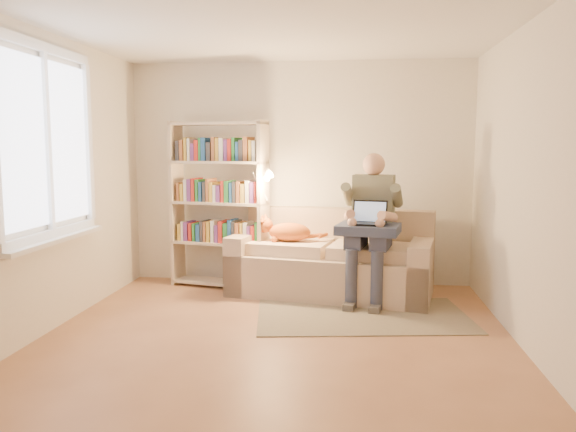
# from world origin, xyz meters

# --- Properties ---
(floor) EXTENTS (4.50, 4.50, 0.00)m
(floor) POSITION_xyz_m (0.00, 0.00, 0.00)
(floor) COLOR #996545
(floor) RESTS_ON ground
(ceiling) EXTENTS (4.00, 4.50, 0.02)m
(ceiling) POSITION_xyz_m (0.00, 0.00, 2.60)
(ceiling) COLOR white
(ceiling) RESTS_ON wall_back
(wall_left) EXTENTS (0.02, 4.50, 2.60)m
(wall_left) POSITION_xyz_m (-2.00, 0.00, 1.30)
(wall_left) COLOR silver
(wall_left) RESTS_ON floor
(wall_right) EXTENTS (0.02, 4.50, 2.60)m
(wall_right) POSITION_xyz_m (2.00, 0.00, 1.30)
(wall_right) COLOR silver
(wall_right) RESTS_ON floor
(wall_back) EXTENTS (4.00, 0.02, 2.60)m
(wall_back) POSITION_xyz_m (0.00, 2.25, 1.30)
(wall_back) COLOR silver
(wall_back) RESTS_ON floor
(wall_front) EXTENTS (4.00, 0.02, 2.60)m
(wall_front) POSITION_xyz_m (0.00, -2.25, 1.30)
(wall_front) COLOR silver
(wall_front) RESTS_ON floor
(window) EXTENTS (0.12, 1.52, 1.69)m
(window) POSITION_xyz_m (-1.95, 0.20, 1.38)
(window) COLOR white
(window) RESTS_ON wall_left
(sofa) EXTENTS (2.29, 1.36, 0.91)m
(sofa) POSITION_xyz_m (0.41, 1.75, 0.33)
(sofa) COLOR tan
(sofa) RESTS_ON floor
(person) EXTENTS (0.54, 0.74, 1.55)m
(person) POSITION_xyz_m (0.82, 1.50, 0.87)
(person) COLOR #686B56
(person) RESTS_ON sofa
(cat) EXTENTS (0.71, 0.33, 0.26)m
(cat) POSITION_xyz_m (-0.13, 1.71, 0.69)
(cat) COLOR orange
(cat) RESTS_ON sofa
(blanket) EXTENTS (0.70, 0.61, 0.10)m
(blanket) POSITION_xyz_m (0.82, 1.35, 0.78)
(blanket) COLOR #2D354E
(blanket) RESTS_ON person
(laptop) EXTENTS (0.40, 0.35, 0.31)m
(laptop) POSITION_xyz_m (0.82, 1.36, 0.89)
(laptop) COLOR black
(laptop) RESTS_ON blanket
(bookshelf) EXTENTS (1.25, 0.60, 1.90)m
(bookshelf) POSITION_xyz_m (-0.89, 1.90, 1.05)
(bookshelf) COLOR beige
(bookshelf) RESTS_ON floor
(rug) EXTENTS (2.14, 1.45, 0.01)m
(rug) POSITION_xyz_m (0.74, 0.92, 0.01)
(rug) COLOR gray
(rug) RESTS_ON floor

